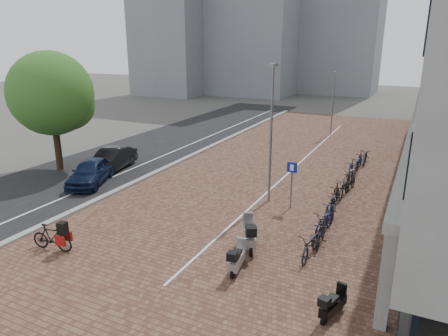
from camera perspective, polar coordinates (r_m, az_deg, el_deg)
ground at (r=17.35m, az=-8.86°, el=-9.39°), size 140.00×140.00×0.00m
plaza_brick at (r=26.74m, az=9.54°, el=0.21°), size 14.50×42.00×0.04m
street_asphalt at (r=31.50m, az=-9.97°, el=2.76°), size 8.00×50.00×0.03m
curb at (r=29.42m, az=-3.79°, el=2.09°), size 0.35×42.00×0.14m
lane_line at (r=30.39m, az=-6.91°, el=2.40°), size 0.12×44.00×0.00m
parking_line at (r=26.68m, az=9.96°, el=0.20°), size 0.10×30.00×0.00m
car_navy at (r=24.22m, az=-18.14°, el=-0.49°), size 3.10×4.48×1.41m
car_dark at (r=26.40m, az=-15.49°, el=1.13°), size 2.16×4.39×1.38m
hero_bike at (r=17.15m, az=-22.92°, el=-8.89°), size 1.83×0.76×1.25m
scooter_front at (r=16.00m, az=3.56°, el=-9.09°), size 1.35×1.88×1.25m
scooter_mid at (r=12.82m, az=15.01°, el=-17.79°), size 0.80×1.43×0.94m
scooter_back at (r=14.56m, az=1.87°, el=-12.36°), size 0.68×1.57×1.04m
parking_sign at (r=19.54m, az=9.43°, el=-1.42°), size 0.48×0.09×2.32m
lamp_near at (r=19.83m, az=6.57°, el=4.41°), size 0.12×0.12×6.71m
lamp_far at (r=36.22m, az=14.95°, el=8.60°), size 0.12×0.12×5.34m
street_tree at (r=26.80m, az=-22.58°, el=9.29°), size 5.01×5.01×7.28m
bike_row at (r=21.95m, az=16.42°, el=-2.65°), size 1.15×15.80×1.05m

